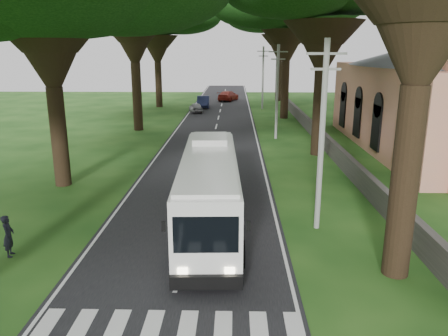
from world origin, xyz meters
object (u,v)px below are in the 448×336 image
(distant_car_b, at_px, (203,102))
(pedestrian, at_px, (8,236))
(distant_car_a, at_px, (196,108))
(pole_far, at_px, (263,77))
(coach_bus, at_px, (209,189))
(distant_car_c, at_px, (228,96))
(pole_near, at_px, (322,134))
(pole_mid, at_px, (277,91))

(distant_car_b, distance_m, pedestrian, 44.46)
(distant_car_a, distance_m, distant_car_b, 4.85)
(pole_far, height_order, pedestrian, pole_far)
(coach_bus, xyz_separation_m, distant_car_b, (-3.22, 41.27, -0.97))
(distant_car_b, distance_m, distant_car_c, 8.96)
(distant_car_a, xyz_separation_m, distant_car_c, (3.82, 13.16, 0.16))
(distant_car_a, distance_m, pedestrian, 39.62)
(pedestrian, bearing_deg, pole_far, -28.85)
(distant_car_c, bearing_deg, coach_bus, 107.90)
(pole_near, xyz_separation_m, pedestrian, (-12.07, -2.99, -3.37))
(pole_far, bearing_deg, pole_near, -90.00)
(pole_near, bearing_deg, distant_car_c, 95.38)
(pole_mid, xyz_separation_m, distant_car_b, (-7.92, 21.27, -3.39))
(pole_near, xyz_separation_m, distant_car_b, (-7.92, 41.27, -3.39))
(distant_car_a, relative_size, distant_car_b, 0.75)
(pole_mid, bearing_deg, pole_near, -90.00)
(pole_near, height_order, distant_car_b, pole_near)
(pole_near, distance_m, pole_far, 40.00)
(pole_mid, relative_size, pedestrian, 4.93)
(pole_near, xyz_separation_m, pole_far, (0.00, 40.00, 0.00))
(pole_near, height_order, distant_car_c, pole_near)
(distant_car_a, bearing_deg, distant_car_b, -110.15)
(distant_car_a, bearing_deg, pole_far, -170.61)
(pole_mid, bearing_deg, distant_car_c, 98.97)
(coach_bus, relative_size, pedestrian, 6.89)
(coach_bus, xyz_separation_m, distant_car_a, (-3.81, 36.47, -1.14))
(pole_far, bearing_deg, distant_car_c, 115.92)
(distant_car_a, bearing_deg, pole_near, 89.90)
(pole_mid, distance_m, pole_far, 20.00)
(distant_car_a, height_order, pedestrian, pedestrian)
(pole_near, distance_m, distant_car_a, 37.61)
(pole_far, distance_m, coach_bus, 40.35)
(distant_car_a, bearing_deg, pedestrian, 71.60)
(pole_far, xyz_separation_m, pedestrian, (-12.07, -42.99, -3.37))
(distant_car_c, bearing_deg, distant_car_b, 86.73)
(pole_near, height_order, pole_mid, same)
(pole_mid, relative_size, distant_car_b, 1.74)
(coach_bus, relative_size, distant_car_c, 2.19)
(distant_car_a, height_order, distant_car_b, distant_car_b)
(distant_car_b, bearing_deg, pedestrian, -97.90)
(pole_near, distance_m, coach_bus, 5.28)
(distant_car_b, height_order, pedestrian, pedestrian)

